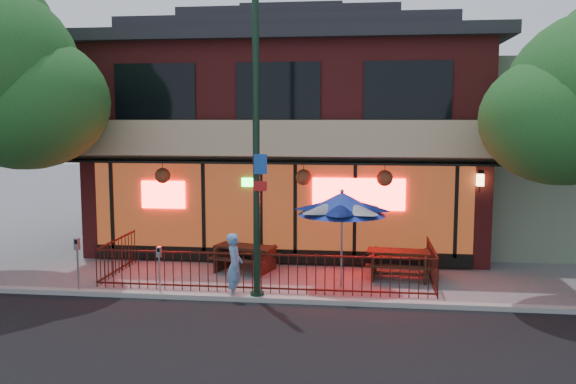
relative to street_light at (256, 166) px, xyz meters
name	(u,v)px	position (x,y,z in m)	size (l,w,h in m)	color
ground	(260,295)	(0.00, 0.40, -3.15)	(80.00, 80.00, 0.00)	gray
curb	(256,299)	(0.00, -0.10, -3.09)	(80.00, 0.25, 0.12)	#999993
restaurant_building	(294,121)	(0.00, 7.51, 0.98)	(12.96, 9.49, 8.05)	maroon
neighbor_building	(557,155)	(9.00, 8.10, -0.15)	(6.00, 7.00, 6.00)	gray
patio_fence	(263,265)	(0.00, 0.91, -2.52)	(8.44, 2.62, 1.00)	#3C120D
street_light	(256,166)	(0.00, 0.00, 0.00)	(0.43, 0.32, 7.00)	black
picnic_table_left	(245,254)	(-0.80, 2.67, -2.68)	(1.96, 1.69, 0.71)	#321B12
picnic_table_right	(400,260)	(3.41, 2.46, -2.67)	(1.82, 1.46, 0.73)	#311D11
patio_umbrella	(342,204)	(1.91, 1.35, -1.03)	(2.18, 2.18, 2.49)	gray
pedestrian	(235,266)	(-0.54, 0.05, -2.37)	(0.57, 0.38, 1.56)	#6597CA
parking_meter_near	(159,263)	(-2.35, 0.00, -2.33)	(0.12, 0.10, 1.21)	#9DA0A6
parking_meter_far	(77,257)	(-4.35, -0.08, -2.22)	(0.14, 0.12, 1.38)	#979B9F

